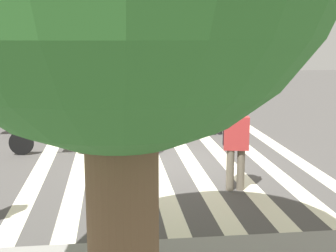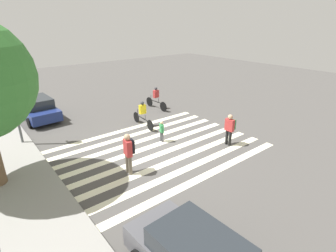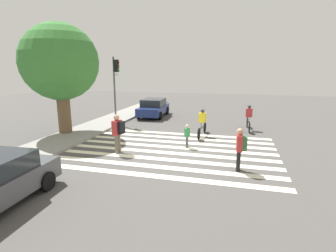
{
  "view_description": "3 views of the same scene",
  "coord_description": "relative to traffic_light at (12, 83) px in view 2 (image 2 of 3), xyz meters",
  "views": [
    {
      "loc": [
        1.53,
        11.71,
        3.24
      ],
      "look_at": [
        0.07,
        -0.23,
        0.89
      ],
      "focal_mm": 50.0,
      "sensor_mm": 36.0,
      "label": 1
    },
    {
      "loc": [
        -9.77,
        7.26,
        6.2
      ],
      "look_at": [
        -0.14,
        -0.44,
        1.2
      ],
      "focal_mm": 28.0,
      "sensor_mm": 36.0,
      "label": 2
    },
    {
      "loc": [
        -12.05,
        -2.92,
        3.96
      ],
      "look_at": [
        1.1,
        0.52,
        0.96
      ],
      "focal_mm": 28.0,
      "sensor_mm": 36.0,
      "label": 3
    }
  ],
  "objects": [
    {
      "name": "pedestrian_adult_blue_shirt",
      "position": [
        -6.01,
        -2.9,
        -2.23
      ],
      "size": [
        0.55,
        0.49,
        1.85
      ],
      "rotation": [
        0.0,
        0.0,
        -0.19
      ],
      "color": "#6B6051",
      "rests_on": "ground_plane"
    },
    {
      "name": "pedestrian_child_with_backpack",
      "position": [
        -4.36,
        -5.91,
        -2.64
      ],
      "size": [
        0.36,
        0.25,
        1.2
      ],
      "rotation": [
        0.0,
        0.0,
        -0.33
      ],
      "color": "#4C4C51",
      "rests_on": "ground_plane"
    },
    {
      "name": "traffic_light",
      "position": [
        0.0,
        0.0,
        0.0
      ],
      "size": [
        0.6,
        0.5,
        4.74
      ],
      "color": "#515456",
      "rests_on": "ground_plane"
    },
    {
      "name": "cyclist_near_curb",
      "position": [
        -1.85,
        -6.35,
        -2.45
      ],
      "size": [
        2.43,
        0.42,
        1.62
      ],
      "rotation": [
        0.0,
        0.0,
        -0.07
      ],
      "color": "black",
      "rests_on": "ground_plane"
    },
    {
      "name": "sidewalk_curb",
      "position": [
        -4.98,
        0.95,
        -3.25
      ],
      "size": [
        36.0,
        2.5,
        0.14
      ],
      "color": "gray",
      "rests_on": "ground_plane"
    },
    {
      "name": "pedestrian_adult_tall_backpack",
      "position": [
        -6.9,
        -8.48,
        -2.31
      ],
      "size": [
        0.49,
        0.41,
        1.71
      ],
      "rotation": [
        0.0,
        0.0,
        0.08
      ],
      "color": "black",
      "rests_on": "ground_plane"
    },
    {
      "name": "crosswalk_stripes",
      "position": [
        -4.98,
        -5.3,
        -3.31
      ],
      "size": [
        6.96,
        10.0,
        0.01
      ],
      "color": "#F2EDCC",
      "rests_on": "ground_plane"
    },
    {
      "name": "cyclist_far_lane",
      "position": [
        0.46,
        -9.08,
        -2.45
      ],
      "size": [
        2.36,
        0.41,
        1.65
      ],
      "rotation": [
        0.0,
        0.0,
        0.05
      ],
      "color": "black",
      "rests_on": "ground_plane"
    },
    {
      "name": "car_parked_silver_sedan",
      "position": [
        3.59,
        -1.59,
        -2.57
      ],
      "size": [
        4.22,
        2.11,
        1.48
      ],
      "rotation": [
        0.0,
        0.0,
        0.04
      ],
      "color": "navy",
      "rests_on": "ground_plane"
    },
    {
      "name": "ground_plane",
      "position": [
        -4.98,
        -5.3,
        -3.32
      ],
      "size": [
        60.0,
        60.0,
        0.0
      ],
      "primitive_type": "plane",
      "color": "#4C4947"
    }
  ]
}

